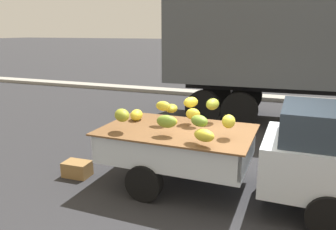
# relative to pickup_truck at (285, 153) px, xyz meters

# --- Properties ---
(ground) EXTENTS (220.00, 220.00, 0.00)m
(ground) POSITION_rel_pickup_truck_xyz_m (-0.74, -0.06, -0.88)
(ground) COLOR #28282B
(curb_strip) EXTENTS (80.00, 0.80, 0.16)m
(curb_strip) POSITION_rel_pickup_truck_xyz_m (-0.74, 8.82, -0.80)
(curb_strip) COLOR gray
(curb_strip) RESTS_ON ground
(pickup_truck) EXTENTS (4.81, 1.79, 1.70)m
(pickup_truck) POSITION_rel_pickup_truck_xyz_m (0.00, 0.00, 0.00)
(pickup_truck) COLOR silver
(pickup_truck) RESTS_ON ground
(fallen_banana_bunch_near_tailgate) EXTENTS (0.37, 0.31, 0.19)m
(fallen_banana_bunch_near_tailgate) POSITION_rel_pickup_truck_xyz_m (-3.77, -0.39, -0.79)
(fallen_banana_bunch_near_tailgate) COLOR gold
(fallen_banana_bunch_near_tailgate) RESTS_ON ground
(produce_crate) EXTENTS (0.54, 0.38, 0.30)m
(produce_crate) POSITION_rel_pickup_truck_xyz_m (-3.85, -0.38, -0.74)
(produce_crate) COLOR olive
(produce_crate) RESTS_ON ground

